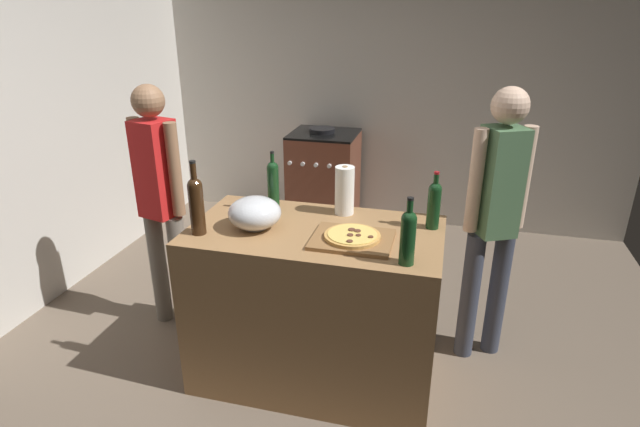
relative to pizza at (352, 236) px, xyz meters
The scene contains 15 objects.
ground_plane 1.44m from the pizza, 104.97° to the left, with size 4.67×3.64×0.02m, color #6B5B4C.
kitchen_wall_rear 2.63m from the pizza, 96.01° to the left, with size 4.67×0.10×2.60m, color beige.
kitchen_wall_left 2.59m from the pizza, 156.61° to the left, with size 0.10×3.64×2.60m, color beige.
counter 0.55m from the pizza, 156.17° to the left, with size 1.33×0.73×0.93m, color #9E7247.
cutting_board 0.02m from the pizza, 160.18° to the left, with size 0.40×0.32×0.02m, color olive.
pizza is the anchor object (origin of this frame).
mixing_bowl 0.53m from the pizza, behind, with size 0.28×0.28×0.17m.
paper_towel_roll 0.39m from the pizza, 108.30° to the left, with size 0.11×0.11×0.28m.
wine_bottle_green 0.60m from the pizza, 151.25° to the left, with size 0.07×0.07×0.35m.
wine_bottle_amber 0.35m from the pizza, 30.86° to the right, with size 0.07×0.07×0.32m.
wine_bottle_clear 0.48m from the pizza, 35.76° to the left, with size 0.07×0.07×0.31m.
wine_bottle_dark 0.80m from the pizza, behind, with size 0.08×0.08×0.39m.
stove 2.35m from the pizza, 107.65° to the left, with size 0.61×0.58×0.98m.
person_in_stripes 1.34m from the pizza, 164.26° to the left, with size 0.36×0.24×1.61m.
person_in_red 0.90m from the pizza, 37.79° to the left, with size 0.34×0.27×1.64m.
Camera 1 is at (0.69, -1.77, 2.03)m, focal length 28.65 mm.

